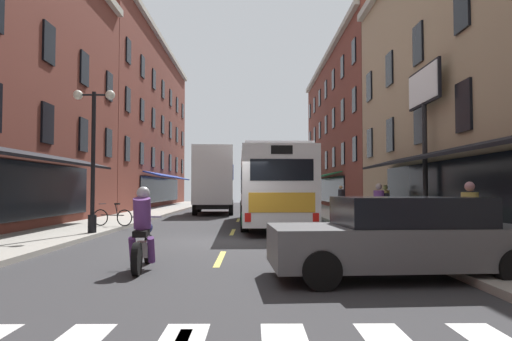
{
  "coord_description": "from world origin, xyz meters",
  "views": [
    {
      "loc": [
        0.76,
        -14.09,
        1.61
      ],
      "look_at": [
        0.89,
        5.23,
        2.4
      ],
      "focal_mm": 31.93,
      "sensor_mm": 36.0,
      "label": 1
    }
  ],
  "objects_px": {
    "sedan_near": "(401,237)",
    "sedan_mid": "(221,199)",
    "box_truck": "(214,181)",
    "pedestrian_far": "(470,218)",
    "motorcycle_rider": "(143,234)",
    "pedestrian_mid": "(341,198)",
    "street_lamp_twin": "(93,153)",
    "bicycle_mid": "(113,217)",
    "pedestrian_near": "(379,206)",
    "billboard_sign": "(424,106)",
    "pedestrian_rear": "(386,203)",
    "transit_bus": "(270,187)"
  },
  "relations": [
    {
      "from": "billboard_sign",
      "to": "box_truck",
      "type": "distance_m",
      "value": 15.88
    },
    {
      "from": "sedan_near",
      "to": "bicycle_mid",
      "type": "distance_m",
      "value": 12.98
    },
    {
      "from": "pedestrian_far",
      "to": "sedan_mid",
      "type": "bearing_deg",
      "value": 47.38
    },
    {
      "from": "sedan_mid",
      "to": "pedestrian_rear",
      "type": "distance_m",
      "value": 21.66
    },
    {
      "from": "street_lamp_twin",
      "to": "sedan_near",
      "type": "bearing_deg",
      "value": -41.56
    },
    {
      "from": "motorcycle_rider",
      "to": "pedestrian_rear",
      "type": "distance_m",
      "value": 13.77
    },
    {
      "from": "box_truck",
      "to": "pedestrian_far",
      "type": "xyz_separation_m",
      "value": [
        7.3,
        -19.52,
        -1.15
      ]
    },
    {
      "from": "pedestrian_near",
      "to": "street_lamp_twin",
      "type": "relative_size",
      "value": 0.34
    },
    {
      "from": "motorcycle_rider",
      "to": "pedestrian_mid",
      "type": "distance_m",
      "value": 21.65
    },
    {
      "from": "bicycle_mid",
      "to": "pedestrian_near",
      "type": "distance_m",
      "value": 10.3
    },
    {
      "from": "pedestrian_near",
      "to": "street_lamp_twin",
      "type": "height_order",
      "value": "street_lamp_twin"
    },
    {
      "from": "sedan_mid",
      "to": "billboard_sign",
      "type": "bearing_deg",
      "value": -68.98
    },
    {
      "from": "pedestrian_far",
      "to": "billboard_sign",
      "type": "bearing_deg",
      "value": 20.28
    },
    {
      "from": "motorcycle_rider",
      "to": "pedestrian_far",
      "type": "relative_size",
      "value": 1.27
    },
    {
      "from": "motorcycle_rider",
      "to": "sedan_mid",
      "type": "bearing_deg",
      "value": 91.04
    },
    {
      "from": "box_truck",
      "to": "sedan_near",
      "type": "distance_m",
      "value": 21.94
    },
    {
      "from": "pedestrian_near",
      "to": "pedestrian_far",
      "type": "xyz_separation_m",
      "value": [
        0.4,
        -5.72,
        -0.04
      ]
    },
    {
      "from": "billboard_sign",
      "to": "sedan_mid",
      "type": "relative_size",
      "value": 1.37
    },
    {
      "from": "pedestrian_near",
      "to": "box_truck",
      "type": "bearing_deg",
      "value": 9.35
    },
    {
      "from": "bicycle_mid",
      "to": "pedestrian_far",
      "type": "bearing_deg",
      "value": -38.49
    },
    {
      "from": "sedan_near",
      "to": "street_lamp_twin",
      "type": "distance_m",
      "value": 11.03
    },
    {
      "from": "pedestrian_far",
      "to": "motorcycle_rider",
      "type": "bearing_deg",
      "value": 129.75
    },
    {
      "from": "sedan_near",
      "to": "pedestrian_far",
      "type": "height_order",
      "value": "pedestrian_far"
    },
    {
      "from": "billboard_sign",
      "to": "bicycle_mid",
      "type": "bearing_deg",
      "value": 171.92
    },
    {
      "from": "transit_bus",
      "to": "pedestrian_far",
      "type": "height_order",
      "value": "transit_bus"
    },
    {
      "from": "motorcycle_rider",
      "to": "pedestrian_rear",
      "type": "height_order",
      "value": "pedestrian_rear"
    },
    {
      "from": "sedan_near",
      "to": "pedestrian_rear",
      "type": "distance_m",
      "value": 12.49
    },
    {
      "from": "pedestrian_mid",
      "to": "street_lamp_twin",
      "type": "bearing_deg",
      "value": -77.78
    },
    {
      "from": "pedestrian_rear",
      "to": "street_lamp_twin",
      "type": "relative_size",
      "value": 0.34
    },
    {
      "from": "street_lamp_twin",
      "to": "bicycle_mid",
      "type": "bearing_deg",
      "value": 93.65
    },
    {
      "from": "sedan_near",
      "to": "pedestrian_near",
      "type": "relative_size",
      "value": 2.84
    },
    {
      "from": "motorcycle_rider",
      "to": "pedestrian_near",
      "type": "distance_m",
      "value": 9.26
    },
    {
      "from": "pedestrian_far",
      "to": "transit_bus",
      "type": "bearing_deg",
      "value": 54.24
    },
    {
      "from": "sedan_near",
      "to": "motorcycle_rider",
      "type": "height_order",
      "value": "motorcycle_rider"
    },
    {
      "from": "pedestrian_far",
      "to": "pedestrian_rear",
      "type": "distance_m",
      "value": 10.39
    },
    {
      "from": "billboard_sign",
      "to": "bicycle_mid",
      "type": "xyz_separation_m",
      "value": [
        -11.89,
        1.69,
        -4.15
      ]
    },
    {
      "from": "motorcycle_rider",
      "to": "street_lamp_twin",
      "type": "xyz_separation_m",
      "value": [
        -3.21,
        6.23,
        2.13
      ]
    },
    {
      "from": "box_truck",
      "to": "sedan_mid",
      "type": "distance_m",
      "value": 10.73
    },
    {
      "from": "sedan_near",
      "to": "pedestrian_near",
      "type": "height_order",
      "value": "pedestrian_near"
    },
    {
      "from": "sedan_mid",
      "to": "motorcycle_rider",
      "type": "height_order",
      "value": "motorcycle_rider"
    },
    {
      "from": "sedan_mid",
      "to": "pedestrian_rear",
      "type": "height_order",
      "value": "pedestrian_rear"
    },
    {
      "from": "sedan_near",
      "to": "sedan_mid",
      "type": "bearing_deg",
      "value": 99.71
    },
    {
      "from": "sedan_mid",
      "to": "motorcycle_rider",
      "type": "distance_m",
      "value": 30.95
    },
    {
      "from": "transit_bus",
      "to": "pedestrian_near",
      "type": "xyz_separation_m",
      "value": [
        3.61,
        -4.79,
        -0.68
      ]
    },
    {
      "from": "billboard_sign",
      "to": "sedan_mid",
      "type": "bearing_deg",
      "value": 111.02
    },
    {
      "from": "motorcycle_rider",
      "to": "pedestrian_near",
      "type": "xyz_separation_m",
      "value": [
        6.58,
        6.5,
        0.31
      ]
    },
    {
      "from": "pedestrian_far",
      "to": "bicycle_mid",
      "type": "bearing_deg",
      "value": 84.84
    },
    {
      "from": "pedestrian_near",
      "to": "transit_bus",
      "type": "bearing_deg",
      "value": 19.82
    },
    {
      "from": "sedan_mid",
      "to": "pedestrian_mid",
      "type": "relative_size",
      "value": 2.57
    },
    {
      "from": "sedan_mid",
      "to": "pedestrian_far",
      "type": "relative_size",
      "value": 2.67
    }
  ]
}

